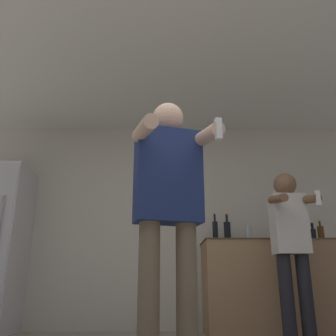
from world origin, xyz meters
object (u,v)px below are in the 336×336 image
at_px(bottle_clear_vodka, 321,234).
at_px(person_man_side, 291,239).
at_px(bottle_short_whiskey, 215,231).
at_px(bottle_brown_liquor, 249,234).
at_px(person_woman_foreground, 169,199).
at_px(bottle_green_wine, 227,231).
at_px(bottle_tall_gin, 313,234).

distance_m(bottle_clear_vodka, person_man_side, 1.06).
bearing_deg(person_man_side, bottle_clear_vodka, 51.63).
distance_m(bottle_clear_vodka, bottle_short_whiskey, 1.27).
xyz_separation_m(bottle_short_whiskey, person_man_side, (0.62, -0.82, -0.21)).
height_order(bottle_brown_liquor, bottle_clear_vodka, bottle_brown_liquor).
bearing_deg(bottle_short_whiskey, bottle_clear_vodka, 0.00).
distance_m(bottle_brown_liquor, person_woman_foreground, 2.25).
relative_size(bottle_brown_liquor, bottle_green_wine, 0.79).
height_order(bottle_brown_liquor, person_woman_foreground, person_woman_foreground).
relative_size(bottle_brown_liquor, bottle_tall_gin, 1.07).
bearing_deg(person_man_side, person_woman_foreground, -135.30).
height_order(bottle_green_wine, person_woman_foreground, person_woman_foreground).
bearing_deg(person_woman_foreground, bottle_short_whiskey, 73.67).
xyz_separation_m(bottle_brown_liquor, person_woman_foreground, (-0.99, -2.02, -0.07)).
relative_size(bottle_tall_gin, person_man_side, 0.16).
height_order(bottle_tall_gin, bottle_short_whiskey, bottle_short_whiskey).
height_order(bottle_tall_gin, person_woman_foreground, person_woman_foreground).
bearing_deg(bottle_short_whiskey, bottle_brown_liquor, 0.00).
height_order(bottle_clear_vodka, person_man_side, person_man_side).
bearing_deg(bottle_tall_gin, bottle_short_whiskey, -180.00).
bearing_deg(bottle_green_wine, bottle_tall_gin, -0.00).
xyz_separation_m(bottle_tall_gin, bottle_green_wine, (-1.03, 0.00, 0.03)).
xyz_separation_m(bottle_tall_gin, person_woman_foreground, (-1.76, -2.02, -0.06)).
height_order(bottle_tall_gin, bottle_green_wine, bottle_green_wine).
bearing_deg(bottle_brown_liquor, person_man_side, -75.21).
xyz_separation_m(bottle_clear_vodka, bottle_green_wine, (-1.12, 0.00, 0.03)).
bearing_deg(bottle_short_whiskey, bottle_tall_gin, 0.00).
relative_size(bottle_short_whiskey, person_man_side, 0.22).
bearing_deg(bottle_brown_liquor, bottle_green_wine, 180.00).
relative_size(bottle_clear_vodka, person_woman_foreground, 0.15).
bearing_deg(bottle_tall_gin, bottle_clear_vodka, 0.00).
xyz_separation_m(bottle_green_wine, bottle_short_whiskey, (-0.15, -0.00, 0.00)).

